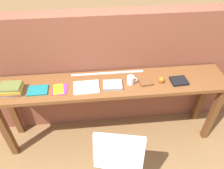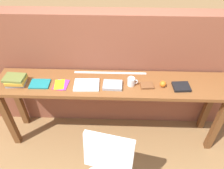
% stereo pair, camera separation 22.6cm
% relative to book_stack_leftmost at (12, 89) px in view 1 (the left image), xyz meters
% --- Properties ---
extents(ground_plane, '(40.00, 40.00, 0.00)m').
position_rel_book_stack_leftmost_xyz_m(ground_plane, '(1.01, -0.25, -0.93)').
color(ground_plane, olive).
extents(brick_wall_back, '(6.00, 0.20, 1.52)m').
position_rel_book_stack_leftmost_xyz_m(brick_wall_back, '(1.01, 0.39, -0.17)').
color(brick_wall_back, brown).
rests_on(brick_wall_back, ground).
extents(sideboard, '(2.50, 0.44, 0.88)m').
position_rel_book_stack_leftmost_xyz_m(sideboard, '(1.01, 0.05, -0.19)').
color(sideboard, brown).
rests_on(sideboard, ground).
extents(book_stack_leftmost, '(0.22, 0.17, 0.09)m').
position_rel_book_stack_leftmost_xyz_m(book_stack_leftmost, '(0.00, 0.00, 0.00)').
color(book_stack_leftmost, '#9E9EA3').
rests_on(book_stack_leftmost, sideboard).
extents(magazine_cycling, '(0.20, 0.15, 0.02)m').
position_rel_book_stack_leftmost_xyz_m(magazine_cycling, '(0.25, -0.00, -0.04)').
color(magazine_cycling, '#19757A').
rests_on(magazine_cycling, sideboard).
extents(pamphlet_pile_colourful, '(0.17, 0.18, 0.01)m').
position_rel_book_stack_leftmost_xyz_m(pamphlet_pile_colourful, '(0.46, -0.01, -0.04)').
color(pamphlet_pile_colourful, '#E5334C').
rests_on(pamphlet_pile_colourful, sideboard).
extents(book_open_centre, '(0.27, 0.20, 0.02)m').
position_rel_book_stack_leftmost_xyz_m(book_open_centre, '(0.74, -0.01, -0.04)').
color(book_open_centre, white).
rests_on(book_open_centre, sideboard).
extents(book_grey_hardcover, '(0.20, 0.16, 0.03)m').
position_rel_book_stack_leftmost_xyz_m(book_grey_hardcover, '(1.01, -0.01, -0.03)').
color(book_grey_hardcover, '#9E9EA3').
rests_on(book_grey_hardcover, sideboard).
extents(mug, '(0.11, 0.08, 0.09)m').
position_rel_book_stack_leftmost_xyz_m(mug, '(1.21, 0.02, -0.00)').
color(mug, white).
rests_on(mug, sideboard).
extents(leather_journal_brown, '(0.14, 0.11, 0.02)m').
position_rel_book_stack_leftmost_xyz_m(leather_journal_brown, '(1.37, 0.00, -0.04)').
color(leather_journal_brown, brown).
rests_on(leather_journal_brown, sideboard).
extents(sports_ball_small, '(0.06, 0.06, 0.06)m').
position_rel_book_stack_leftmost_xyz_m(sports_ball_small, '(1.53, 0.01, -0.02)').
color(sports_ball_small, orange).
rests_on(sports_ball_small, sideboard).
extents(book_repair_rightmost, '(0.18, 0.15, 0.03)m').
position_rel_book_stack_leftmost_xyz_m(book_repair_rightmost, '(1.72, -0.01, -0.03)').
color(book_repair_rightmost, black).
rests_on(book_repair_rightmost, sideboard).
extents(ruler_metal_back_edge, '(0.80, 0.03, 0.00)m').
position_rel_book_stack_leftmost_xyz_m(ruler_metal_back_edge, '(0.98, 0.22, -0.05)').
color(ruler_metal_back_edge, silver).
rests_on(ruler_metal_back_edge, sideboard).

